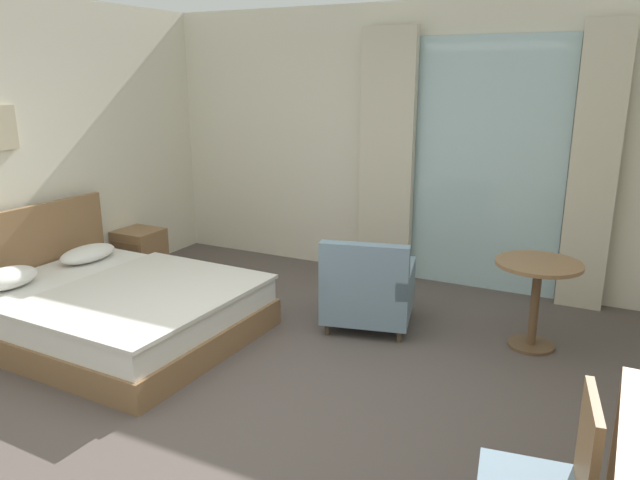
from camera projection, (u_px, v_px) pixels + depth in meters
name	position (u px, v px, depth m)	size (l,w,h in m)	color
ground	(244.00, 412.00, 3.97)	(6.19, 6.71, 0.10)	#564C47
wall_back	(405.00, 145.00, 6.23)	(5.79, 0.12, 2.82)	silver
balcony_glass_door	(484.00, 167.00, 5.84)	(1.52, 0.02, 2.48)	silver
curtain_panel_left	(387.00, 157.00, 6.17)	(0.57, 0.10, 2.58)	beige
curtain_panel_right	(594.00, 171.00, 5.31)	(0.41, 0.10, 2.58)	beige
bed	(110.00, 306.00, 5.01)	(2.26, 1.80, 0.97)	olive
nightstand	(140.00, 252.00, 6.52)	(0.45, 0.43, 0.49)	olive
desk_chair	(552.00, 480.00, 2.47)	(0.49, 0.49, 0.89)	gray
armchair_by_window	(368.00, 291.00, 5.13)	(0.88, 0.90, 0.81)	gray
round_cafe_table	(537.00, 285.00, 4.68)	(0.66, 0.66, 0.71)	olive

